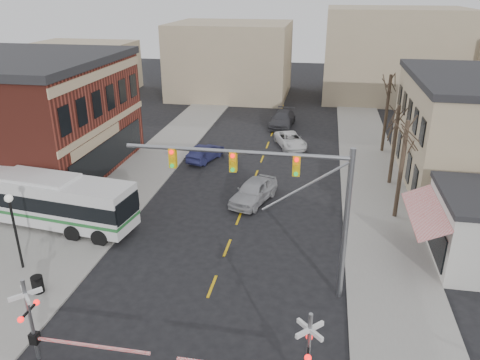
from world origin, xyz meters
name	(u,v)px	position (x,y,z in m)	size (l,w,h in m)	color
ground	(203,310)	(0.00, 0.00, 0.00)	(160.00, 160.00, 0.00)	black
sidewalk_west	(156,159)	(-9.50, 20.00, 0.06)	(5.00, 60.00, 0.12)	gray
sidewalk_east	(370,173)	(9.50, 20.00, 0.06)	(5.00, 60.00, 0.12)	gray
tree_east_a	(401,170)	(10.50, 12.00, 3.50)	(0.28, 0.28, 6.75)	#382B21
tree_east_b	(394,145)	(10.80, 18.00, 3.27)	(0.28, 0.28, 6.30)	#382B21
tree_east_c	(386,114)	(11.00, 26.00, 3.72)	(0.28, 0.28, 7.20)	#382B21
transit_bus	(41,198)	(-12.60, 6.90, 1.87)	(13.12, 4.47, 3.31)	silver
traffic_signal_mast	(286,189)	(3.65, 2.41, 5.79)	(10.94, 0.30, 8.00)	gray
rr_crossing_west	(40,323)	(-5.69, -4.33, 1.97)	(5.60, 1.36, 4.00)	gray
rr_crossing_east	(296,357)	(4.79, -4.39, 1.97)	(5.60, 1.36, 4.00)	gray
street_lamp	(12,216)	(-10.85, 1.75, 3.31)	(0.44, 0.44, 4.49)	black
trash_bin	(38,284)	(-8.67, -0.18, 0.57)	(0.60, 0.60, 0.91)	black
car_a	(254,191)	(0.59, 12.77, 0.86)	(2.02, 5.03, 1.71)	#9F9FA3
car_b	(206,153)	(-5.00, 20.69, 0.72)	(1.52, 4.36, 1.44)	#191C40
car_c	(290,140)	(2.26, 25.89, 0.68)	(2.27, 4.91, 1.37)	silver
car_d	(282,119)	(0.78, 32.86, 0.84)	(2.36, 5.80, 1.68)	#37373B
pedestrian_near	(97,229)	(-7.97, 5.17, 0.99)	(0.63, 0.41, 1.73)	#5B5049
pedestrian_far	(83,216)	(-9.73, 6.78, 0.92)	(0.78, 0.61, 1.61)	#383F63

